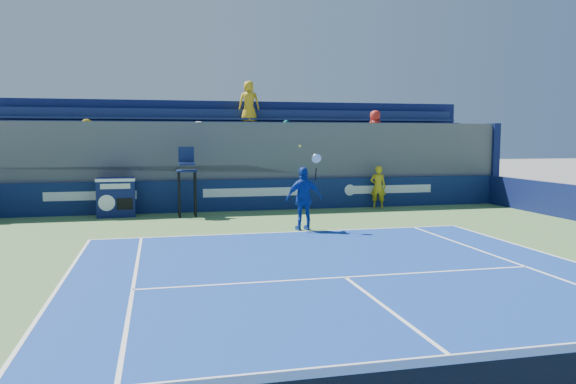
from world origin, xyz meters
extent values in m
imported|color=gold|center=(4.85, 16.63, 0.85)|extent=(0.72, 0.60, 1.69)
cube|color=white|center=(0.00, 11.88, 0.02)|extent=(10.97, 0.07, 0.00)
cube|color=white|center=(0.00, 6.40, 0.02)|extent=(8.23, 0.07, 0.00)
cube|color=#0D1C4A|center=(0.00, 17.10, 0.60)|extent=(20.40, 0.20, 1.20)
cube|color=white|center=(-6.00, 17.00, 0.72)|extent=(3.20, 0.01, 0.32)
cube|color=white|center=(0.00, 17.00, 0.72)|extent=(4.00, 0.01, 0.32)
cube|color=white|center=(5.50, 17.00, 0.72)|extent=(3.60, 0.01, 0.32)
cylinder|color=white|center=(3.80, 16.99, 0.72)|extent=(0.44, 0.01, 0.44)
cube|color=#0F174D|center=(-5.09, 16.46, 0.70)|extent=(1.32, 0.74, 1.40)
cube|color=white|center=(-5.09, 16.46, 1.33)|extent=(1.34, 0.76, 0.10)
cylinder|color=white|center=(-5.38, 16.09, 0.55)|extent=(0.56, 0.04, 0.56)
cube|color=black|center=(-4.78, 16.11, 0.50)|extent=(0.55, 0.04, 0.40)
cube|color=silver|center=(-5.08, 16.10, 1.12)|extent=(1.00, 0.04, 0.18)
cylinder|color=black|center=(-2.92, 15.69, 0.80)|extent=(0.07, 0.07, 1.60)
cylinder|color=black|center=(-2.36, 15.68, 0.80)|extent=(0.07, 0.07, 1.60)
cylinder|color=black|center=(-2.91, 16.25, 0.80)|extent=(0.07, 0.07, 1.60)
cylinder|color=black|center=(-2.35, 16.24, 0.80)|extent=(0.07, 0.07, 1.60)
cube|color=#0E1948|center=(-2.63, 15.97, 1.63)|extent=(0.70, 0.70, 0.06)
cube|color=#141B4E|center=(-2.63, 15.87, 1.88)|extent=(0.55, 0.45, 0.08)
cube|color=#121E46|center=(-2.63, 16.23, 2.18)|extent=(0.55, 0.06, 0.60)
imported|color=#13379D|center=(0.65, 12.19, 0.97)|extent=(1.16, 0.56, 1.92)
cylinder|color=black|center=(1.00, 12.13, 1.70)|extent=(0.03, 0.15, 0.39)
torus|color=silver|center=(1.00, 12.06, 2.18)|extent=(0.29, 0.12, 0.29)
cylinder|color=white|center=(1.00, 12.06, 2.18)|extent=(0.25, 0.08, 0.24)
sphere|color=yellow|center=(0.50, 12.09, 2.55)|extent=(0.07, 0.07, 0.07)
cube|color=#525257|center=(0.00, 19.00, 1.69)|extent=(20.40, 3.60, 3.38)
cube|color=#525257|center=(0.00, 17.65, 1.48)|extent=(20.40, 0.90, 0.55)
cube|color=#14244D|center=(0.00, 17.55, 1.95)|extent=(20.00, 0.45, 0.08)
cube|color=#14244D|center=(0.00, 17.80, 2.15)|extent=(20.00, 0.06, 0.45)
cube|color=#525257|center=(0.00, 18.55, 2.02)|extent=(20.40, 0.90, 0.55)
cube|color=#14244D|center=(0.00, 18.45, 2.50)|extent=(20.00, 0.45, 0.08)
cube|color=#14244D|center=(0.00, 18.70, 2.70)|extent=(20.00, 0.06, 0.45)
cube|color=#525257|center=(0.00, 19.45, 2.58)|extent=(20.40, 0.90, 0.55)
cube|color=#14244D|center=(0.00, 19.35, 3.05)|extent=(20.00, 0.45, 0.08)
cube|color=#14244D|center=(0.00, 19.60, 3.25)|extent=(20.00, 0.06, 0.45)
cube|color=#525257|center=(0.00, 20.35, 3.13)|extent=(20.40, 0.90, 0.55)
cube|color=#14244D|center=(0.00, 20.25, 3.60)|extent=(20.00, 0.45, 0.08)
cube|color=#14244D|center=(0.00, 20.50, 3.80)|extent=(20.00, 0.06, 0.45)
cube|color=#0C1647|center=(0.00, 20.95, 2.20)|extent=(20.80, 0.30, 4.40)
cube|color=#0C1647|center=(10.35, 19.00, 1.70)|extent=(0.30, 3.90, 3.40)
imported|color=gold|center=(-6.16, 17.60, 2.62)|extent=(0.95, 0.81, 1.70)
imported|color=silver|center=(-2.09, 17.60, 2.59)|extent=(1.09, 0.66, 1.64)
imported|color=#177F7A|center=(1.36, 17.60, 2.63)|extent=(1.03, 0.49, 1.72)
imported|color=#AD2218|center=(5.43, 18.50, 3.14)|extent=(0.91, 0.72, 1.64)
imported|color=black|center=(7.73, 17.60, 2.56)|extent=(0.64, 0.48, 1.58)
imported|color=gold|center=(0.29, 20.30, 4.33)|extent=(0.97, 0.71, 1.83)
camera|label=1|loc=(-3.60, -4.07, 2.82)|focal=35.00mm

